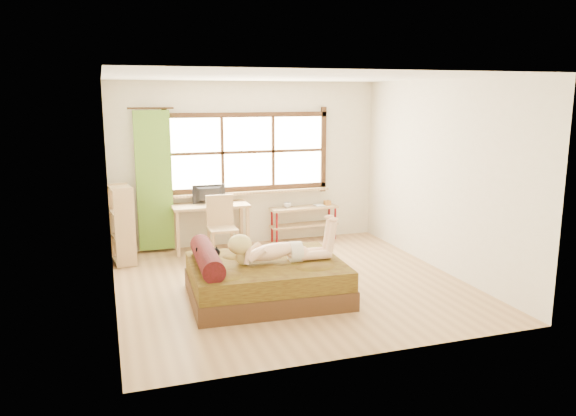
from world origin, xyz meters
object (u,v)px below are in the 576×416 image
object	(u,v)px
bed	(263,278)
chair	(221,223)
desk	(210,211)
woman	(279,239)
kitten	(206,256)
bookshelf	(122,225)
pipe_shelf	(305,216)

from	to	relation	value
bed	chair	bearing A→B (deg)	95.58
desk	chair	xyz separation A→B (m)	(0.10, -0.36, -0.13)
woman	kitten	world-z (taller)	woman
bookshelf	desk	bearing A→B (deg)	5.12
chair	bookshelf	distance (m)	1.48
bed	pipe_shelf	size ratio (longest dim) A/B	1.61
bed	kitten	distance (m)	0.75
bed	kitten	xyz separation A→B (m)	(-0.67, 0.10, 0.33)
kitten	chair	distance (m)	2.00
bed	bookshelf	distance (m)	2.62
kitten	bookshelf	size ratio (longest dim) A/B	0.24
pipe_shelf	bookshelf	xyz separation A→B (m)	(-3.03, -0.43, 0.16)
bed	kitten	size ratio (longest dim) A/B	6.91
pipe_shelf	bookshelf	world-z (taller)	bookshelf
pipe_shelf	woman	bearing A→B (deg)	-119.86
woman	desk	world-z (taller)	woman
bed	chair	world-z (taller)	chair
bed	pipe_shelf	bearing A→B (deg)	62.48
bed	desk	bearing A→B (deg)	97.54
bed	chair	distance (m)	2.03
bookshelf	woman	bearing A→B (deg)	-57.60
bed	woman	world-z (taller)	woman
chair	bookshelf	bearing A→B (deg)	177.98
desk	bookshelf	distance (m)	1.41
bed	desk	world-z (taller)	desk
chair	pipe_shelf	bearing A→B (deg)	17.35
desk	kitten	bearing A→B (deg)	-101.67
kitten	chair	bearing A→B (deg)	76.02
woman	chair	xyz separation A→B (m)	(-0.30, 2.06, -0.22)
chair	kitten	bearing A→B (deg)	-106.61
desk	pipe_shelf	xyz separation A→B (m)	(1.65, 0.12, -0.22)
kitten	desk	bearing A→B (deg)	80.96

